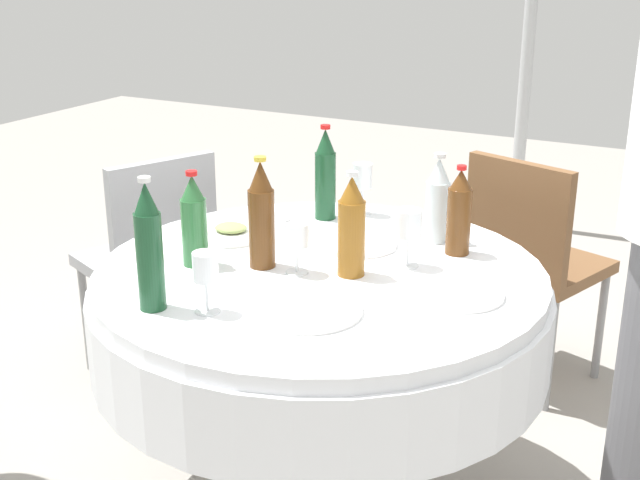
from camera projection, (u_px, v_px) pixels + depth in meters
dining_table at (320, 320)px, 2.30m from camera, size 1.23×1.23×0.74m
bottle_green_mid at (194, 222)px, 2.24m from camera, size 0.07×0.07×0.26m
bottle_clear_rear at (438, 201)px, 2.41m from camera, size 0.07×0.07×0.26m
bottle_brown_far at (261, 216)px, 2.22m from camera, size 0.07×0.07×0.30m
bottle_dark_green_inner at (149, 248)px, 1.96m from camera, size 0.06×0.06×0.32m
bottle_brown_right at (459, 213)px, 2.32m from camera, size 0.07×0.07×0.25m
bottle_dark_green_west at (325, 175)px, 2.61m from camera, size 0.07×0.07×0.30m
bottle_amber_left at (351, 228)px, 2.16m from camera, size 0.07×0.07×0.28m
wine_glass_inner at (409, 225)px, 2.23m from camera, size 0.07×0.07×0.16m
wine_glass_right at (206, 271)px, 1.95m from camera, size 0.06×0.06×0.15m
wine_glass_west at (297, 237)px, 2.18m from camera, size 0.07×0.07×0.14m
wine_glass_left at (363, 179)px, 2.65m from camera, size 0.06×0.06×0.17m
plate_south at (231, 232)px, 2.49m from camera, size 0.22×0.22×0.04m
plate_east at (359, 243)px, 2.41m from camera, size 0.22×0.22×0.02m
plate_front at (459, 292)px, 2.08m from camera, size 0.22×0.22×0.02m
plate_near at (308, 309)px, 1.98m from camera, size 0.26×0.26×0.02m
chair_west at (153, 250)px, 3.01m from camera, size 0.52×0.52×0.87m
chair_left at (530, 253)px, 2.98m from camera, size 0.51×0.51×0.87m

